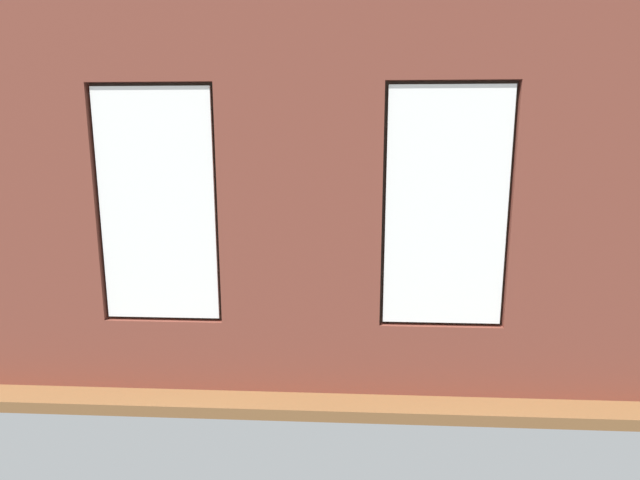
# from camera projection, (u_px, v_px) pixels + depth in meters

# --- Properties ---
(ground_plane) EXTENTS (6.86, 6.01, 0.10)m
(ground_plane) POSITION_uv_depth(u_px,v_px,m) (318.00, 302.00, 7.03)
(ground_plane) COLOR brown
(brick_wall_with_windows) EXTENTS (6.26, 0.30, 3.51)m
(brick_wall_with_windows) POSITION_uv_depth(u_px,v_px,m) (300.00, 192.00, 4.12)
(brick_wall_with_windows) COLOR brown
(brick_wall_with_windows) RESTS_ON ground_plane
(white_wall_right) EXTENTS (0.10, 5.01, 3.51)m
(white_wall_right) POSITION_uv_depth(u_px,v_px,m) (87.00, 173.00, 6.65)
(white_wall_right) COLOR silver
(white_wall_right) RESTS_ON ground_plane
(couch_by_window) EXTENTS (1.72, 0.87, 0.80)m
(couch_by_window) POSITION_uv_depth(u_px,v_px,m) (242.00, 325.00, 5.06)
(couch_by_window) COLOR black
(couch_by_window) RESTS_ON ground_plane
(couch_left) EXTENTS (0.95, 2.07, 0.80)m
(couch_left) POSITION_uv_depth(u_px,v_px,m) (514.00, 295.00, 6.07)
(couch_left) COLOR black
(couch_left) RESTS_ON ground_plane
(coffee_table) EXTENTS (1.52, 0.87, 0.42)m
(coffee_table) POSITION_uv_depth(u_px,v_px,m) (330.00, 266.00, 7.30)
(coffee_table) COLOR olive
(coffee_table) RESTS_ON ground_plane
(cup_ceramic) EXTENTS (0.08, 0.08, 0.09)m
(cup_ceramic) POSITION_uv_depth(u_px,v_px,m) (318.00, 259.00, 7.40)
(cup_ceramic) COLOR #33567F
(cup_ceramic) RESTS_ON coffee_table
(candle_jar) EXTENTS (0.08, 0.08, 0.11)m
(candle_jar) POSITION_uv_depth(u_px,v_px,m) (338.00, 262.00, 7.15)
(candle_jar) COLOR #B7333D
(candle_jar) RESTS_ON coffee_table
(table_plant_small) EXTENTS (0.13, 0.13, 0.19)m
(table_plant_small) POSITION_uv_depth(u_px,v_px,m) (298.00, 258.00, 7.17)
(table_plant_small) COLOR #47423D
(table_plant_small) RESTS_ON coffee_table
(remote_silver) EXTENTS (0.06, 0.17, 0.02)m
(remote_silver) POSITION_uv_depth(u_px,v_px,m) (330.00, 263.00, 7.29)
(remote_silver) COLOR #B2B2B7
(remote_silver) RESTS_ON coffee_table
(remote_gray) EXTENTS (0.18, 0.09, 0.02)m
(remote_gray) POSITION_uv_depth(u_px,v_px,m) (359.00, 261.00, 7.42)
(remote_gray) COLOR #59595B
(remote_gray) RESTS_ON coffee_table
(media_console) EXTENTS (1.04, 0.42, 0.47)m
(media_console) POSITION_uv_depth(u_px,v_px,m) (140.00, 269.00, 7.67)
(media_console) COLOR black
(media_console) RESTS_ON ground_plane
(tv_flatscreen) EXTENTS (1.21, 0.20, 0.78)m
(tv_flatscreen) POSITION_uv_depth(u_px,v_px,m) (137.00, 229.00, 7.55)
(tv_flatscreen) COLOR black
(tv_flatscreen) RESTS_ON media_console
(papasan_chair) EXTENTS (1.15, 1.15, 0.71)m
(papasan_chair) POSITION_uv_depth(u_px,v_px,m) (259.00, 242.00, 8.73)
(papasan_chair) COLOR olive
(papasan_chair) RESTS_ON ground_plane
(potted_plant_by_left_couch) EXTENTS (0.34, 0.34, 0.50)m
(potted_plant_by_left_couch) POSITION_uv_depth(u_px,v_px,m) (455.00, 264.00, 7.53)
(potted_plant_by_left_couch) COLOR #9E5638
(potted_plant_by_left_couch) RESTS_ON ground_plane
(potted_plant_between_couches) EXTENTS (1.10, 1.09, 1.27)m
(potted_plant_between_couches) POSITION_uv_depth(u_px,v_px,m) (372.00, 285.00, 4.97)
(potted_plant_between_couches) COLOR #9E5638
(potted_plant_between_couches) RESTS_ON ground_plane
(potted_plant_beside_window_right) EXTENTS (0.59, 0.59, 1.09)m
(potted_plant_beside_window_right) POSITION_uv_depth(u_px,v_px,m) (90.00, 292.00, 4.97)
(potted_plant_beside_window_right) COLOR #47423D
(potted_plant_beside_window_right) RESTS_ON ground_plane
(potted_plant_foreground_right) EXTENTS (0.56, 0.56, 0.77)m
(potted_plant_foreground_right) POSITION_uv_depth(u_px,v_px,m) (187.00, 234.00, 8.96)
(potted_plant_foreground_right) COLOR gray
(potted_plant_foreground_right) RESTS_ON ground_plane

